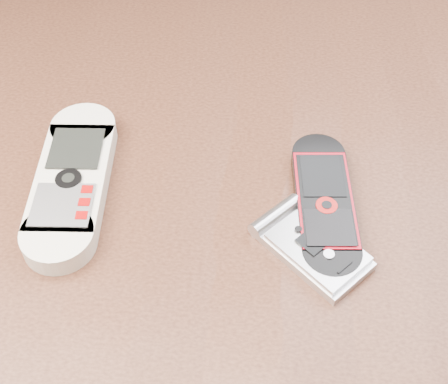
# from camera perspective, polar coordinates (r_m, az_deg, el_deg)

# --- Properties ---
(table) EXTENTS (1.20, 0.80, 0.75)m
(table) POSITION_cam_1_polar(r_m,az_deg,el_deg) (0.62, -0.46, -6.94)
(table) COLOR black
(table) RESTS_ON ground
(nokia_white) EXTENTS (0.07, 0.19, 0.02)m
(nokia_white) POSITION_cam_1_polar(r_m,az_deg,el_deg) (0.56, -13.73, 1.04)
(nokia_white) COLOR white
(nokia_white) RESTS_ON table
(nokia_black_red) EXTENTS (0.06, 0.16, 0.02)m
(nokia_black_red) POSITION_cam_1_polar(r_m,az_deg,el_deg) (0.53, 9.16, -0.96)
(nokia_black_red) COLOR black
(nokia_black_red) RESTS_ON table
(motorola_razr) EXTENTS (0.10, 0.10, 0.01)m
(motorola_razr) POSITION_cam_1_polar(r_m,az_deg,el_deg) (0.50, 8.28, -5.09)
(motorola_razr) COLOR silver
(motorola_razr) RESTS_ON table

